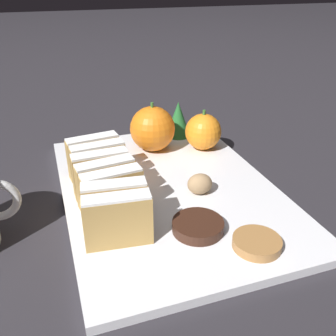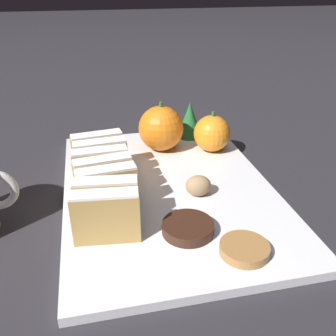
% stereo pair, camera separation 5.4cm
% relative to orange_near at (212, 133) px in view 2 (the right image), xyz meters
% --- Properties ---
extents(ground_plane, '(6.00, 6.00, 0.00)m').
position_rel_orange_near_xyz_m(ground_plane, '(-0.10, -0.11, -0.04)').
color(ground_plane, '#28262B').
extents(serving_platter, '(0.30, 0.42, 0.01)m').
position_rel_orange_near_xyz_m(serving_platter, '(-0.10, -0.11, -0.04)').
color(serving_platter, white).
rests_on(serving_platter, ground_plane).
extents(stollen_slice_front, '(0.08, 0.03, 0.06)m').
position_rel_orange_near_xyz_m(stollen_slice_front, '(-0.20, -0.21, 0.00)').
color(stollen_slice_front, tan).
rests_on(stollen_slice_front, serving_platter).
extents(stollen_slice_second, '(0.08, 0.03, 0.06)m').
position_rel_orange_near_xyz_m(stollen_slice_second, '(-0.19, -0.18, 0.00)').
color(stollen_slice_second, tan).
rests_on(stollen_slice_second, serving_platter).
extents(stollen_slice_third, '(0.08, 0.03, 0.06)m').
position_rel_orange_near_xyz_m(stollen_slice_third, '(-0.19, -0.15, 0.00)').
color(stollen_slice_third, tan).
rests_on(stollen_slice_third, serving_platter).
extents(stollen_slice_fourth, '(0.08, 0.03, 0.06)m').
position_rel_orange_near_xyz_m(stollen_slice_fourth, '(-0.19, -0.12, 0.00)').
color(stollen_slice_fourth, tan).
rests_on(stollen_slice_fourth, serving_platter).
extents(stollen_slice_fifth, '(0.08, 0.03, 0.06)m').
position_rel_orange_near_xyz_m(stollen_slice_fifth, '(-0.20, -0.09, 0.00)').
color(stollen_slice_fifth, tan).
rests_on(stollen_slice_fifth, serving_platter).
extents(stollen_slice_sixth, '(0.08, 0.03, 0.06)m').
position_rel_orange_near_xyz_m(stollen_slice_sixth, '(-0.19, -0.07, 0.00)').
color(stollen_slice_sixth, tan).
rests_on(stollen_slice_sixth, serving_platter).
extents(stollen_slice_back, '(0.08, 0.03, 0.06)m').
position_rel_orange_near_xyz_m(stollen_slice_back, '(-0.20, -0.04, 0.00)').
color(stollen_slice_back, tan).
rests_on(stollen_slice_back, serving_platter).
extents(orange_near, '(0.06, 0.06, 0.07)m').
position_rel_orange_near_xyz_m(orange_near, '(0.00, 0.00, 0.00)').
color(orange_near, orange).
rests_on(orange_near, serving_platter).
extents(orange_far, '(0.08, 0.08, 0.09)m').
position_rel_orange_near_xyz_m(orange_far, '(-0.09, 0.02, 0.01)').
color(orange_far, orange).
rests_on(orange_far, serving_platter).
extents(walnut, '(0.04, 0.03, 0.03)m').
position_rel_orange_near_xyz_m(walnut, '(-0.06, -0.14, -0.02)').
color(walnut, tan).
rests_on(walnut, serving_platter).
extents(chocolate_cookie, '(0.06, 0.06, 0.01)m').
position_rel_orange_near_xyz_m(chocolate_cookie, '(-0.10, -0.22, -0.03)').
color(chocolate_cookie, '#381E14').
rests_on(chocolate_cookie, serving_platter).
extents(gingerbread_cookie, '(0.06, 0.06, 0.01)m').
position_rel_orange_near_xyz_m(gingerbread_cookie, '(-0.05, -0.27, -0.03)').
color(gingerbread_cookie, '#A3703D').
rests_on(gingerbread_cookie, serving_platter).
extents(evergreen_sprig, '(0.05, 0.05, 0.07)m').
position_rel_orange_near_xyz_m(evergreen_sprig, '(-0.02, 0.07, 0.00)').
color(evergreen_sprig, '#23662D').
rests_on(evergreen_sprig, serving_platter).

